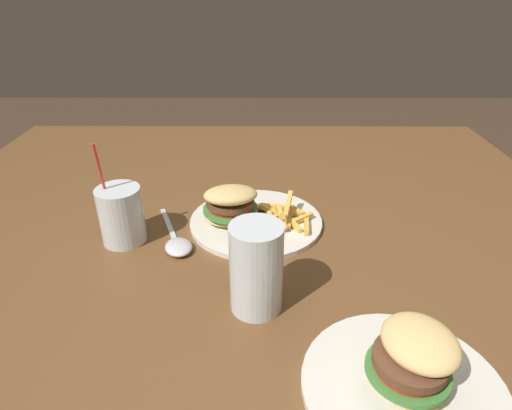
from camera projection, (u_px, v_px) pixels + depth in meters
dining_table at (245, 283)px, 0.82m from camera, size 1.44×1.43×0.76m
meal_plate_near at (246, 213)px, 0.85m from camera, size 0.27×0.27×0.09m
beer_glass at (256, 271)px, 0.62m from camera, size 0.08×0.08×0.14m
juice_glass at (122, 217)px, 0.79m from camera, size 0.08×0.08×0.20m
spoon at (178, 245)px, 0.78m from camera, size 0.10×0.19×0.02m
meal_plate_far at (407, 375)px, 0.51m from camera, size 0.25×0.25×0.10m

